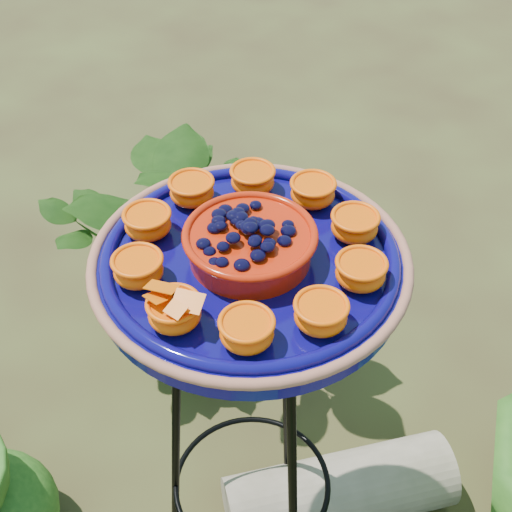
# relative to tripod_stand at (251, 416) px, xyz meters

# --- Properties ---
(tripod_stand) EXTENTS (0.39, 0.40, 0.97)m
(tripod_stand) POSITION_rel_tripod_stand_xyz_m (0.00, 0.00, 0.00)
(tripod_stand) COLOR black
(tripod_stand) RESTS_ON ground
(feeder_dish) EXTENTS (0.55, 0.55, 0.12)m
(feeder_dish) POSITION_rel_tripod_stand_xyz_m (-0.00, -0.00, 0.43)
(feeder_dish) COLOR #0A0758
(feeder_dish) RESTS_ON tripod_stand
(driftwood_log) EXTENTS (0.53, 0.57, 0.19)m
(driftwood_log) POSITION_rel_tripod_stand_xyz_m (0.11, 0.23, -0.49)
(driftwood_log) COLOR gray
(driftwood_log) RESTS_ON ground
(shrub_back_left) EXTENTS (0.99, 0.96, 0.84)m
(shrub_back_left) POSITION_rel_tripod_stand_xyz_m (-0.59, 0.51, -0.17)
(shrub_back_left) COLOR #1F4A13
(shrub_back_left) RESTS_ON ground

